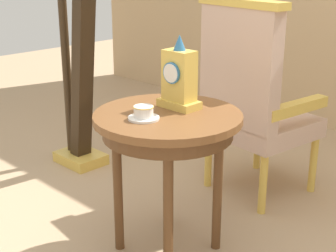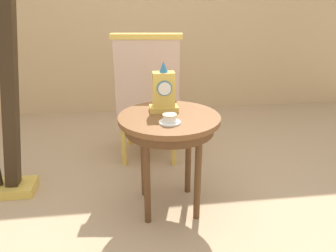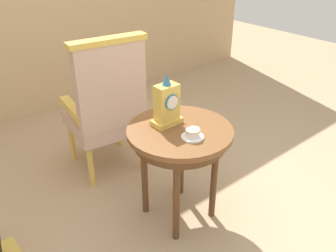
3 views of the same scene
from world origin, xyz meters
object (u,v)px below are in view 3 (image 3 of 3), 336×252
Objects in this scene: mantel_clock at (167,105)px; armchair at (107,105)px; side_table at (180,140)px; teacup_left at (193,134)px.

mantel_clock is 0.29× the size of armchair.
teacup_left reaches higher than side_table.
mantel_clock reaches higher than teacup_left.
armchair is at bearing 94.09° from teacup_left.
teacup_left is 0.41× the size of mantel_clock.
side_table is 2.05× the size of mantel_clock.
mantel_clock is at bearing -85.07° from armchair.
teacup_left is at bearing -85.91° from armchair.
side_table is 5.05× the size of teacup_left.
armchair is (-0.06, 0.89, -0.12)m from teacup_left.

